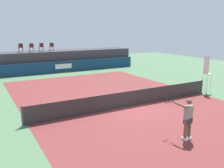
% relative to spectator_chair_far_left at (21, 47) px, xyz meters
% --- Properties ---
extents(ground_plane, '(48.00, 48.00, 0.00)m').
position_rel_spectator_chair_far_left_xyz_m(ground_plane, '(3.55, -12.51, -2.69)').
color(ground_plane, '#4C704C').
extents(court_inner, '(12.00, 22.00, 0.00)m').
position_rel_spectator_chair_far_left_xyz_m(court_inner, '(3.55, -15.51, -2.69)').
color(court_inner, maroon).
rests_on(court_inner, ground).
extents(sponsor_wall, '(18.00, 0.22, 1.20)m').
position_rel_spectator_chair_far_left_xyz_m(sponsor_wall, '(3.55, -2.01, -2.09)').
color(sponsor_wall, navy).
rests_on(sponsor_wall, ground).
extents(spectator_platform, '(18.00, 2.80, 2.20)m').
position_rel_spectator_chair_far_left_xyz_m(spectator_platform, '(3.55, -0.21, -1.59)').
color(spectator_platform, '#38383D').
rests_on(spectator_platform, ground).
extents(spectator_chair_far_left, '(0.45, 0.45, 0.89)m').
position_rel_spectator_chair_far_left_xyz_m(spectator_chair_far_left, '(0.00, 0.00, 0.00)').
color(spectator_chair_far_left, '#561919').
rests_on(spectator_chair_far_left, spectator_platform).
extents(spectator_chair_left, '(0.45, 0.45, 0.89)m').
position_rel_spectator_chair_far_left_xyz_m(spectator_chair_left, '(1.05, -0.24, 0.00)').
color(spectator_chair_left, '#561919').
rests_on(spectator_chair_left, spectator_platform).
extents(spectator_chair_center, '(0.45, 0.45, 0.89)m').
position_rel_spectator_chair_far_left_xyz_m(spectator_chair_center, '(2.12, -0.12, 0.00)').
color(spectator_chair_center, '#561919').
rests_on(spectator_chair_center, spectator_platform).
extents(spectator_chair_right, '(0.46, 0.46, 0.89)m').
position_rel_spectator_chair_far_left_xyz_m(spectator_chair_right, '(3.25, -0.11, 0.00)').
color(spectator_chair_right, '#561919').
rests_on(spectator_chair_right, spectator_platform).
extents(umpire_chair, '(0.49, 0.49, 2.76)m').
position_rel_spectator_chair_far_left_xyz_m(umpire_chair, '(10.12, -15.52, -1.11)').
color(umpire_chair, white).
rests_on(umpire_chair, ground).
extents(tennis_net, '(12.40, 0.02, 0.95)m').
position_rel_spectator_chair_far_left_xyz_m(tennis_net, '(3.55, -15.51, -2.22)').
color(tennis_net, '#2D2D2D').
rests_on(tennis_net, ground).
extents(net_post_near, '(0.10, 0.10, 1.00)m').
position_rel_spectator_chair_far_left_xyz_m(net_post_near, '(-2.65, -15.51, -2.19)').
color(net_post_near, '#4C4C51').
rests_on(net_post_near, ground).
extents(net_post_far, '(0.10, 0.10, 1.00)m').
position_rel_spectator_chair_far_left_xyz_m(net_post_far, '(9.75, -15.51, -2.19)').
color(net_post_far, '#4C4C51').
rests_on(net_post_far, ground).
extents(tennis_player, '(0.76, 1.13, 1.77)m').
position_rel_spectator_chair_far_left_xyz_m(tennis_player, '(3.11, -20.43, -1.73)').
color(tennis_player, white).
rests_on(tennis_player, court_inner).
extents(tennis_ball, '(0.07, 0.07, 0.07)m').
position_rel_spectator_chair_far_left_xyz_m(tennis_ball, '(7.03, -8.10, -2.66)').
color(tennis_ball, '#D8EA33').
rests_on(tennis_ball, court_inner).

